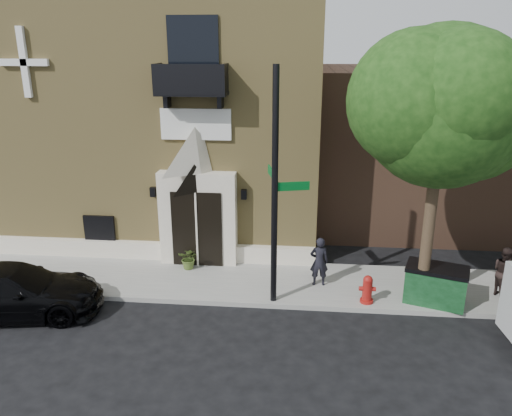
% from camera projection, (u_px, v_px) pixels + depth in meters
% --- Properties ---
extents(ground, '(120.00, 120.00, 0.00)m').
position_uv_depth(ground, '(215.00, 306.00, 14.74)').
color(ground, black).
rests_on(ground, ground).
extents(sidewalk, '(42.00, 3.00, 0.15)m').
position_uv_depth(sidewalk, '(253.00, 282.00, 16.04)').
color(sidewalk, gray).
rests_on(sidewalk, ground).
extents(church, '(12.20, 11.01, 9.30)m').
position_uv_depth(church, '(174.00, 111.00, 21.05)').
color(church, tan).
rests_on(church, ground).
extents(street_tree_left, '(4.97, 4.38, 7.77)m').
position_uv_depth(street_tree_left, '(445.00, 106.00, 12.68)').
color(street_tree_left, '#38281C').
rests_on(street_tree_left, sidewalk).
extents(black_sedan, '(5.28, 2.87, 1.45)m').
position_uv_depth(black_sedan, '(11.00, 291.00, 14.10)').
color(black_sedan, black).
rests_on(black_sedan, ground).
extents(street_sign, '(1.22, 1.05, 6.74)m').
position_uv_depth(street_sign, '(275.00, 190.00, 13.74)').
color(street_sign, black).
rests_on(street_sign, sidewalk).
extents(fire_hydrant, '(0.49, 0.39, 0.85)m').
position_uv_depth(fire_hydrant, '(367.00, 289.00, 14.53)').
color(fire_hydrant, maroon).
rests_on(fire_hydrant, sidewalk).
extents(dumpster, '(1.94, 1.48, 1.12)m').
position_uv_depth(dumpster, '(436.00, 284.00, 14.50)').
color(dumpster, '#0E3417').
rests_on(dumpster, sidewalk).
extents(planter, '(0.74, 0.66, 0.75)m').
position_uv_depth(planter, '(189.00, 258.00, 16.72)').
color(planter, '#4C6327').
rests_on(planter, sidewalk).
extents(pedestrian_near, '(0.62, 0.44, 1.58)m').
position_uv_depth(pedestrian_near, '(319.00, 261.00, 15.48)').
color(pedestrian_near, black).
rests_on(pedestrian_near, sidewalk).
extents(pedestrian_far, '(0.75, 0.87, 1.56)m').
position_uv_depth(pedestrian_far, '(504.00, 272.00, 14.80)').
color(pedestrian_far, black).
rests_on(pedestrian_far, sidewalk).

